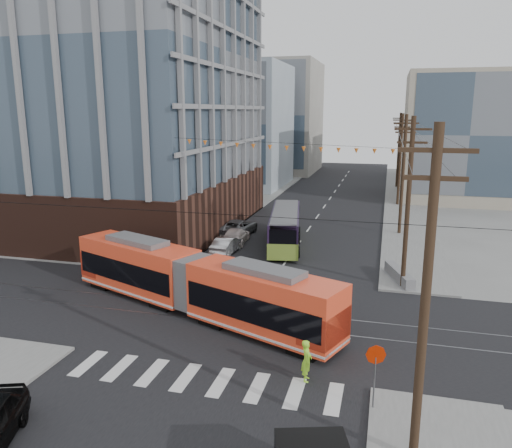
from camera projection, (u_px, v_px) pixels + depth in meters
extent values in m
plane|color=slate|center=(225.00, 349.00, 24.24)|extent=(160.00, 160.00, 0.00)
cube|color=#381E16|center=(82.00, 79.00, 48.24)|extent=(30.00, 25.00, 28.60)
cube|color=#8C99A5|center=(226.00, 126.00, 75.49)|extent=(18.00, 16.00, 18.00)
cube|color=gray|center=(461.00, 137.00, 63.69)|extent=(14.00, 14.00, 16.00)
cube|color=gray|center=(274.00, 118.00, 93.36)|extent=(16.00, 18.00, 20.00)
cube|color=#8C99A5|center=(458.00, 137.00, 82.26)|extent=(16.00, 16.00, 14.00)
cylinder|color=black|center=(425.00, 305.00, 15.24)|extent=(0.30, 0.30, 11.00)
cylinder|color=black|center=(398.00, 151.00, 73.66)|extent=(0.30, 0.30, 11.00)
imported|color=#BCBDBF|center=(227.00, 245.00, 40.36)|extent=(1.65, 4.21, 1.36)
imported|color=silver|center=(236.00, 236.00, 43.26)|extent=(2.28, 4.79, 1.35)
imported|color=#595B5F|center=(238.00, 227.00, 46.25)|extent=(2.86, 5.47, 1.47)
imported|color=#9EEB2C|center=(307.00, 361.00, 21.20)|extent=(0.51, 0.72, 1.85)
cube|color=gray|center=(399.00, 276.00, 33.59)|extent=(2.28, 4.37, 0.86)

